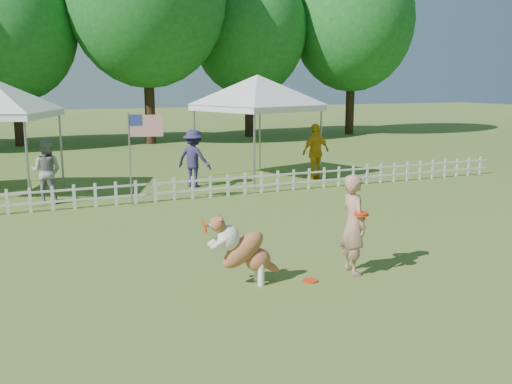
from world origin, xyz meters
TOP-DOWN VIEW (x-y plane):
  - ground at (0.00, 0.00)m, footprint 120.00×120.00m
  - picket_fence at (0.00, 7.00)m, footprint 22.00×0.08m
  - handler at (1.31, 0.27)m, footprint 0.45×0.63m
  - dog at (-0.50, 0.45)m, footprint 1.11×0.46m
  - frisbee_on_turf at (0.49, 0.18)m, footprint 0.26×0.26m
  - canopy_tent_right at (3.67, 9.38)m, footprint 3.91×3.91m
  - flag_pole at (-0.89, 6.87)m, footprint 0.88×0.30m
  - spectator_a at (-2.78, 8.08)m, footprint 0.97×0.88m
  - spectator_b at (1.33, 8.69)m, footprint 1.18×1.23m
  - spectator_c at (5.24, 8.38)m, footprint 1.10×0.64m
  - tree_center_left at (-3.00, 22.50)m, footprint 6.00×6.00m
  - tree_center_right at (3.00, 21.00)m, footprint 7.60×7.60m
  - tree_right at (9.00, 22.50)m, footprint 6.20×6.20m
  - tree_far_right at (15.00, 21.50)m, footprint 7.00×7.00m

SIDE VIEW (x-z plane):
  - ground at x=0.00m, z-range 0.00..0.00m
  - frisbee_on_turf at x=0.49m, z-range 0.00..0.02m
  - picket_fence at x=0.00m, z-range 0.00..0.60m
  - dog at x=-0.50m, z-range 0.00..1.11m
  - spectator_a at x=-2.78m, z-range 0.00..1.61m
  - handler at x=1.31m, z-range 0.00..1.62m
  - spectator_b at x=1.33m, z-range 0.00..1.68m
  - spectator_c at x=5.24m, z-range 0.00..1.77m
  - flag_pole at x=-0.89m, z-range 0.00..2.30m
  - canopy_tent_right at x=3.67m, z-range 0.00..3.19m
  - tree_center_left at x=-3.00m, z-range 0.00..9.80m
  - tree_right at x=9.00m, z-range 0.00..10.40m
  - tree_far_right at x=15.00m, z-range 0.00..11.40m
  - tree_center_right at x=3.00m, z-range 0.00..12.60m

